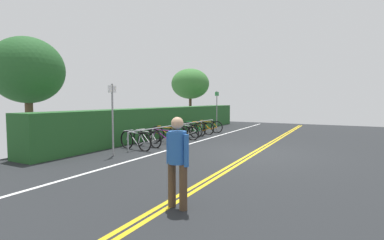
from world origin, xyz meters
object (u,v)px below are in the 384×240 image
Objects in this scene: bicycle_8 at (208,127)px; tree_near_left at (28,71)px; bicycle_7 at (201,128)px; sign_post_near at (113,113)px; tree_mid at (190,84)px; bicycle_4 at (184,133)px; bicycle_0 at (135,140)px; sign_post_far at (217,107)px; bicycle_5 at (187,131)px; bicycle_3 at (168,134)px; bicycle_2 at (165,136)px; bicycle_1 at (147,138)px; bicycle_6 at (194,129)px; bike_rack at (181,128)px; pedestrian at (177,156)px.

tree_near_left reaches higher than bicycle_8.
bicycle_7 is 7.18m from sign_post_near.
sign_post_near is at bearing -163.57° from tree_mid.
bicycle_4 is at bearing -173.80° from bicycle_7.
bicycle_0 is 7.80m from sign_post_far.
sign_post_far is (7.72, -0.10, 1.12)m from bicycle_0.
bicycle_5 is (0.74, 0.24, 0.02)m from bicycle_4.
sign_post_far is 5.10m from tree_mid.
bicycle_3 is 0.41× the size of tree_near_left.
tree_mid is (10.92, 3.49, 2.81)m from bicycle_0.
bicycle_2 is 2.39m from bicycle_5.
bicycle_3 is 1.68m from bicycle_5.
bicycle_1 is 0.95× the size of bicycle_8.
bicycle_7 is 0.71× the size of sign_post_near.
tree_near_left reaches higher than bicycle_2.
bicycle_4 is 4.48m from sign_post_far.
tree_mid is at bearing 21.92° from bicycle_2.
bicycle_0 is 4.99m from bicycle_6.
bike_rack is 1.66m from bicycle_6.
sign_post_far is at bearing 0.10° from sign_post_near.
bicycle_6 is 0.91× the size of bicycle_8.
tree_mid is (12.23, 3.61, 1.70)m from sign_post_near.
sign_post_near is at bearing 179.05° from bicycle_4.
bicycle_5 is at bearing -0.47° from bicycle_1.
bicycle_6 is at bearing 4.68° from bicycle_2.
bicycle_7 is 0.70× the size of sign_post_far.
pedestrian is at bearing -154.05° from bicycle_6.
bicycle_2 is at bearing 35.11° from pedestrian.
bicycle_4 is at bearing -153.92° from tree_mid.
bicycle_0 reaches higher than bicycle_8.
bicycle_6 is at bearing -28.35° from tree_near_left.
tree_near_left is at bearing 132.03° from bicycle_2.
bicycle_4 is at bearing -170.77° from bicycle_6.
tree_mid is (15.23, 7.95, 2.24)m from pedestrian.
bicycle_0 is 0.99× the size of bicycle_7.
bicycle_0 is at bearing 173.66° from bicycle_2.
sign_post_near is (-4.66, -0.07, 0.89)m from bike_rack.
bicycle_7 is at bearing 175.85° from bicycle_8.
bicycle_1 is 6.99m from sign_post_far.
bicycle_0 is 0.70× the size of sign_post_far.
bicycle_2 is 4.04m from bicycle_7.
bicycle_8 is at bearing -0.99° from bicycle_3.
bike_rack is at bearing 106.00° from bicycle_4.
bike_rack is 4.79× the size of pedestrian.
bicycle_6 is at bearing 0.81° from bicycle_0.
bicycle_4 is at bearing -162.20° from bicycle_5.
bike_rack reaches higher than bicycle_0.
bike_rack is at bearing -177.29° from bicycle_7.
sign_post_near reaches higher than bicycle_7.
pedestrian reaches higher than bicycle_3.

